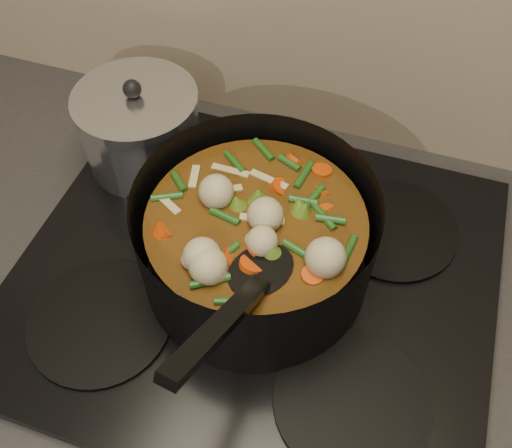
% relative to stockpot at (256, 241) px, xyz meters
% --- Properties ---
extents(counter, '(2.64, 0.64, 0.91)m').
position_rel_stockpot_xyz_m(counter, '(-0.00, -0.00, -0.54)').
color(counter, brown).
rests_on(counter, ground).
extents(stovetop, '(0.62, 0.54, 0.03)m').
position_rel_stockpot_xyz_m(stovetop, '(-0.00, -0.00, -0.08)').
color(stovetop, black).
rests_on(stovetop, counter).
extents(stockpot, '(0.37, 0.44, 0.22)m').
position_rel_stockpot_xyz_m(stockpot, '(0.00, 0.00, 0.00)').
color(stockpot, black).
rests_on(stockpot, stovetop).
extents(saucepan, '(0.18, 0.18, 0.15)m').
position_rel_stockpot_xyz_m(saucepan, '(-0.23, 0.14, -0.01)').
color(saucepan, silver).
rests_on(saucepan, stovetop).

